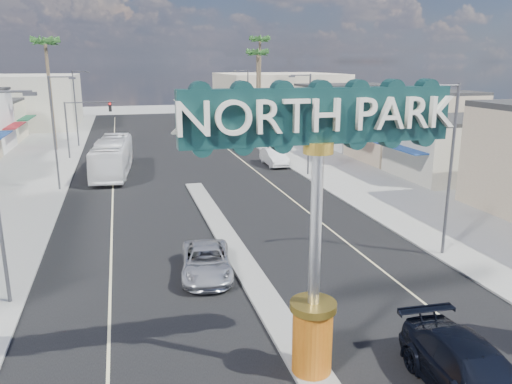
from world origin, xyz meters
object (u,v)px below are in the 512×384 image
streetlight_r_far (247,101)px  traffic_signal_left (84,118)px  palm_right_mid (258,57)px  streetlight_r_near (448,162)px  streetlight_l_mid (56,127)px  palm_right_far (260,45)px  car_parked_right (274,157)px  gateway_sign (317,202)px  streetlight_l_far (77,105)px  traffic_signal_right (253,114)px  suv_left (206,261)px  suv_right (474,375)px  palm_left_far (46,48)px  streetlight_r_mid (308,120)px  city_bus (112,157)px

streetlight_r_far → traffic_signal_left: bearing=-157.8°
streetlight_r_far → palm_right_mid: (2.57, 4.00, 5.54)m
streetlight_r_near → streetlight_r_far: bearing=90.0°
streetlight_l_mid → palm_right_far: bearing=51.5°
streetlight_r_far → car_parked_right: size_ratio=1.79×
gateway_sign → streetlight_l_far: bearing=101.8°
streetlight_l_mid → palm_right_far: size_ratio=0.64×
streetlight_l_mid → car_parked_right: 20.55m
traffic_signal_right → suv_left: traffic_signal_right is taller
streetlight_l_mid → palm_right_far: palm_right_far is taller
suv_right → palm_left_far: bearing=112.0°
streetlight_l_far → car_parked_right: size_ratio=1.79×
traffic_signal_left → palm_right_mid: palm_right_mid is taller
palm_right_mid → suv_right: (-8.77, -56.51, -9.73)m
palm_left_far → suv_right: 54.42m
suv_left → suv_right: 12.87m
palm_right_far → gateway_sign: bearing=-104.0°
suv_right → streetlight_l_far: bearing=108.7°
streetlight_l_mid → streetlight_r_mid: size_ratio=1.00×
streetlight_l_far → palm_left_far: bearing=-142.1°
traffic_signal_right → city_bus: 18.18m
streetlight_l_far → traffic_signal_right: bearing=-22.2°
gateway_sign → suv_left: gateway_sign is taller
palm_right_far → car_parked_right: 29.81m
traffic_signal_right → streetlight_l_mid: streetlight_l_mid is taller
streetlight_r_mid → suv_right: (-6.20, -30.51, -4.20)m
streetlight_l_mid → car_parked_right: (19.43, 5.19, -4.24)m
suv_left → city_bus: (-4.46, 24.38, 0.92)m
streetlight_l_mid → palm_right_mid: palm_right_mid is taller
streetlight_r_mid → suv_right: bearing=-101.5°
palm_right_far → car_parked_right: bearing=-102.6°
traffic_signal_left → city_bus: 9.65m
palm_left_far → car_parked_right: 28.59m
suv_left → gateway_sign: bearing=-69.7°
city_bus → streetlight_r_far: bearing=50.5°
streetlight_r_mid → gateway_sign: bearing=-110.4°
streetlight_r_far → palm_right_far: size_ratio=0.64×
streetlight_l_far → suv_left: size_ratio=1.77×
streetlight_l_far → suv_right: size_ratio=1.50×
palm_left_far → palm_right_mid: palm_left_far is taller
streetlight_r_near → palm_left_far: palm_left_far is taller
streetlight_l_far → palm_left_far: 7.21m
streetlight_r_far → palm_right_far: bearing=65.5°
streetlight_r_mid → suv_left: 23.33m
streetlight_r_mid → streetlight_r_far: 22.00m
streetlight_l_far → palm_right_mid: palm_right_mid is taller
gateway_sign → traffic_signal_right: gateway_sign is taller
streetlight_r_mid → streetlight_l_far: bearing=133.5°
streetlight_r_far → palm_right_mid: 7.30m
gateway_sign → suv_right: gateway_sign is taller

